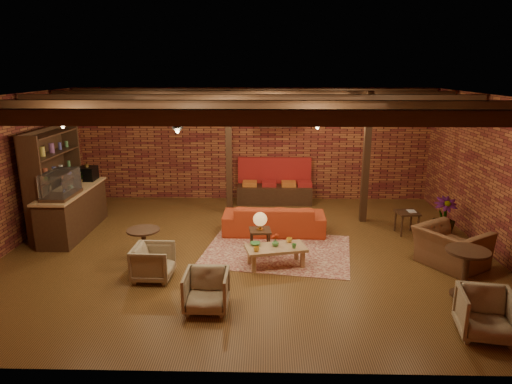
{
  "coord_description": "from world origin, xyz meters",
  "views": [
    {
      "loc": [
        0.37,
        -8.97,
        3.73
      ],
      "look_at": [
        0.16,
        0.2,
        1.23
      ],
      "focal_mm": 32.0,
      "sensor_mm": 36.0,
      "label": 1
    }
  ],
  "objects_px": {
    "plant_tall": "(448,178)",
    "round_table_left": "(144,240)",
    "side_table_lamp": "(260,222)",
    "side_table_book": "(407,213)",
    "coffee_table": "(275,249)",
    "sofa": "(274,219)",
    "armchair_b": "(206,289)",
    "armchair_right": "(452,241)",
    "armchair_far": "(486,312)",
    "round_table_right": "(466,265)",
    "armchair_a": "(153,261)"
  },
  "relations": [
    {
      "from": "plant_tall",
      "to": "round_table_left",
      "type": "bearing_deg",
      "value": -166.57
    },
    {
      "from": "side_table_lamp",
      "to": "side_table_book",
      "type": "distance_m",
      "value": 3.61
    },
    {
      "from": "coffee_table",
      "to": "plant_tall",
      "type": "bearing_deg",
      "value": 23.83
    },
    {
      "from": "sofa",
      "to": "armchair_b",
      "type": "distance_m",
      "value": 3.69
    },
    {
      "from": "side_table_lamp",
      "to": "armchair_right",
      "type": "relative_size",
      "value": 0.77
    },
    {
      "from": "armchair_right",
      "to": "armchair_far",
      "type": "distance_m",
      "value": 2.45
    },
    {
      "from": "round_table_left",
      "to": "armchair_right",
      "type": "distance_m",
      "value": 5.99
    },
    {
      "from": "round_table_left",
      "to": "round_table_right",
      "type": "distance_m",
      "value": 5.89
    },
    {
      "from": "sofa",
      "to": "round_table_right",
      "type": "relative_size",
      "value": 2.83
    },
    {
      "from": "side_table_book",
      "to": "plant_tall",
      "type": "distance_m",
      "value": 1.19
    },
    {
      "from": "sofa",
      "to": "side_table_book",
      "type": "distance_m",
      "value": 3.08
    },
    {
      "from": "coffee_table",
      "to": "round_table_right",
      "type": "relative_size",
      "value": 1.52
    },
    {
      "from": "armchair_b",
      "to": "round_table_right",
      "type": "distance_m",
      "value": 4.32
    },
    {
      "from": "round_table_right",
      "to": "armchair_a",
      "type": "bearing_deg",
      "value": 174.56
    },
    {
      "from": "plant_tall",
      "to": "armchair_far",
      "type": "bearing_deg",
      "value": -102.42
    },
    {
      "from": "round_table_left",
      "to": "side_table_lamp",
      "type": "bearing_deg",
      "value": 10.52
    },
    {
      "from": "side_table_lamp",
      "to": "armchair_a",
      "type": "height_order",
      "value": "side_table_lamp"
    },
    {
      "from": "side_table_lamp",
      "to": "round_table_left",
      "type": "height_order",
      "value": "side_table_lamp"
    },
    {
      "from": "armchair_b",
      "to": "armchair_right",
      "type": "relative_size",
      "value": 0.6
    },
    {
      "from": "sofa",
      "to": "round_table_left",
      "type": "bearing_deg",
      "value": 34.19
    },
    {
      "from": "armchair_right",
      "to": "armchair_far",
      "type": "xyz_separation_m",
      "value": [
        -0.43,
        -2.41,
        -0.14
      ]
    },
    {
      "from": "coffee_table",
      "to": "armchair_far",
      "type": "height_order",
      "value": "armchair_far"
    },
    {
      "from": "round_table_right",
      "to": "armchair_right",
      "type": "bearing_deg",
      "value": 78.98
    },
    {
      "from": "sofa",
      "to": "coffee_table",
      "type": "height_order",
      "value": "sofa"
    },
    {
      "from": "armchair_a",
      "to": "armchair_far",
      "type": "xyz_separation_m",
      "value": [
        5.19,
        -1.72,
        0.02
      ]
    },
    {
      "from": "sofa",
      "to": "armchair_right",
      "type": "height_order",
      "value": "armchair_right"
    },
    {
      "from": "armchair_a",
      "to": "side_table_book",
      "type": "xyz_separation_m",
      "value": [
        5.3,
        2.48,
        0.14
      ]
    },
    {
      "from": "sofa",
      "to": "armchair_b",
      "type": "relative_size",
      "value": 3.31
    },
    {
      "from": "round_table_right",
      "to": "side_table_lamp",
      "type": "bearing_deg",
      "value": 153.67
    },
    {
      "from": "armchair_a",
      "to": "side_table_lamp",
      "type": "bearing_deg",
      "value": -56.11
    },
    {
      "from": "coffee_table",
      "to": "armchair_a",
      "type": "xyz_separation_m",
      "value": [
        -2.22,
        -0.61,
        0.0
      ]
    },
    {
      "from": "round_table_left",
      "to": "armchair_a",
      "type": "height_order",
      "value": "armchair_a"
    },
    {
      "from": "round_table_left",
      "to": "side_table_book",
      "type": "xyz_separation_m",
      "value": [
        5.67,
        1.7,
        0.04
      ]
    },
    {
      "from": "armchair_far",
      "to": "armchair_a",
      "type": "bearing_deg",
      "value": 171.71
    },
    {
      "from": "armchair_b",
      "to": "plant_tall",
      "type": "bearing_deg",
      "value": 34.81
    },
    {
      "from": "sofa",
      "to": "side_table_lamp",
      "type": "height_order",
      "value": "side_table_lamp"
    },
    {
      "from": "coffee_table",
      "to": "round_table_left",
      "type": "bearing_deg",
      "value": 176.41
    },
    {
      "from": "armchair_right",
      "to": "round_table_right",
      "type": "bearing_deg",
      "value": 135.61
    },
    {
      "from": "round_table_right",
      "to": "side_table_book",
      "type": "bearing_deg",
      "value": 91.63
    },
    {
      "from": "armchair_far",
      "to": "plant_tall",
      "type": "relative_size",
      "value": 0.27
    },
    {
      "from": "round_table_left",
      "to": "plant_tall",
      "type": "relative_size",
      "value": 0.24
    },
    {
      "from": "armchair_a",
      "to": "side_table_book",
      "type": "distance_m",
      "value": 5.85
    },
    {
      "from": "round_table_right",
      "to": "coffee_table",
      "type": "bearing_deg",
      "value": 160.4
    },
    {
      "from": "armchair_far",
      "to": "coffee_table",
      "type": "bearing_deg",
      "value": 151.86
    },
    {
      "from": "coffee_table",
      "to": "round_table_left",
      "type": "xyz_separation_m",
      "value": [
        -2.59,
        0.16,
        0.1
      ]
    },
    {
      "from": "armchair_right",
      "to": "round_table_right",
      "type": "height_order",
      "value": "armchair_right"
    },
    {
      "from": "side_table_book",
      "to": "round_table_right",
      "type": "bearing_deg",
      "value": -88.37
    },
    {
      "from": "round_table_left",
      "to": "sofa",
      "type": "bearing_deg",
      "value": 32.9
    },
    {
      "from": "side_table_lamp",
      "to": "armchair_right",
      "type": "distance_m",
      "value": 3.73
    },
    {
      "from": "armchair_right",
      "to": "armchair_far",
      "type": "bearing_deg",
      "value": 136.48
    }
  ]
}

